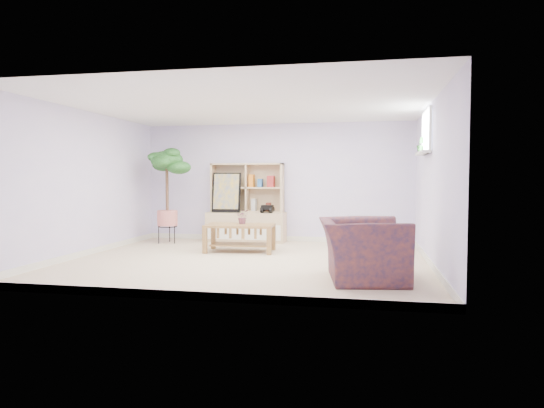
% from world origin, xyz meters
% --- Properties ---
extents(floor, '(5.50, 5.00, 0.01)m').
position_xyz_m(floor, '(0.00, 0.00, 0.00)').
color(floor, '#C8B190').
rests_on(floor, ground).
extents(ceiling, '(5.50, 5.00, 0.01)m').
position_xyz_m(ceiling, '(0.00, 0.00, 2.40)').
color(ceiling, white).
rests_on(ceiling, walls).
extents(walls, '(5.51, 5.01, 2.40)m').
position_xyz_m(walls, '(0.00, 0.00, 1.20)').
color(walls, silver).
rests_on(walls, floor).
extents(baseboard, '(5.50, 5.00, 0.10)m').
position_xyz_m(baseboard, '(0.00, 0.00, 0.05)').
color(baseboard, white).
rests_on(baseboard, floor).
extents(window, '(0.10, 0.98, 0.68)m').
position_xyz_m(window, '(2.73, 0.60, 2.00)').
color(window, '#CADDFF').
rests_on(window, walls).
extents(window_sill, '(0.14, 1.00, 0.04)m').
position_xyz_m(window_sill, '(2.67, 0.60, 1.68)').
color(window_sill, white).
rests_on(window_sill, walls).
extents(storage_unit, '(1.59, 0.54, 1.59)m').
position_xyz_m(storage_unit, '(-0.58, 2.24, 0.79)').
color(storage_unit, tan).
rests_on(storage_unit, floor).
extents(poster, '(0.58, 0.15, 0.80)m').
position_xyz_m(poster, '(-0.97, 2.16, 1.00)').
color(poster, yellow).
rests_on(poster, storage_unit).
extents(toy_truck, '(0.34, 0.24, 0.18)m').
position_xyz_m(toy_truck, '(-0.12, 2.17, 0.68)').
color(toy_truck, black).
rests_on(toy_truck, storage_unit).
extents(coffee_table, '(1.22, 0.71, 0.48)m').
position_xyz_m(coffee_table, '(-0.35, 0.89, 0.24)').
color(coffee_table, olive).
rests_on(coffee_table, floor).
extents(table_plant, '(0.26, 0.24, 0.25)m').
position_xyz_m(table_plant, '(-0.31, 0.95, 0.61)').
color(table_plant, '#184B21').
rests_on(table_plant, coffee_table).
extents(floor_tree, '(0.89, 0.89, 1.90)m').
position_xyz_m(floor_tree, '(-2.06, 1.72, 0.95)').
color(floor_tree, '#12400F').
rests_on(floor_tree, floor).
extents(armchair, '(1.20, 1.33, 0.88)m').
position_xyz_m(armchair, '(1.77, -1.10, 0.44)').
color(armchair, '#172042').
rests_on(armchair, floor).
extents(sill_plant, '(0.15, 0.13, 0.25)m').
position_xyz_m(sill_plant, '(2.67, 0.86, 1.82)').
color(sill_plant, '#12400F').
rests_on(sill_plant, window_sill).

